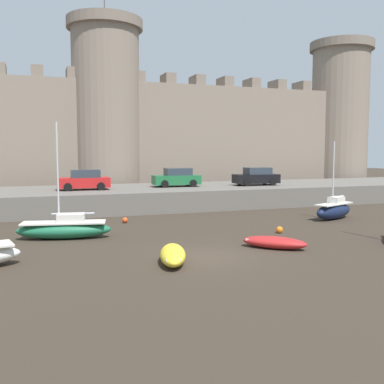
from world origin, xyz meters
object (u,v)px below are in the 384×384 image
Objects in this scene: rowboat_foreground_centre at (274,242)px; car_quay_centre_west at (84,180)px; sailboat_near_channel_right at (334,210)px; rowboat_foreground_right at (173,254)px; sailboat_near_channel_left at (65,228)px; car_quay_centre_east at (177,178)px; mooring_buoy_off_centre at (279,230)px; car_quay_west at (256,177)px; mooring_buoy_near_channel at (125,220)px.

car_quay_centre_west is (-7.26, 17.60, 2.11)m from rowboat_foreground_centre.
sailboat_near_channel_right is at bearing 38.30° from rowboat_foreground_centre.
car_quay_centre_west is (-1.67, 18.71, 2.05)m from rowboat_foreground_right.
car_quay_centre_east is at bearing 49.72° from sailboat_near_channel_left.
rowboat_foreground_right is at bearing -168.80° from rowboat_foreground_centre.
car_quay_west is (5.73, 13.81, 2.22)m from mooring_buoy_off_centre.
rowboat_foreground_right reaches higher than rowboat_foreground_centre.
car_quay_centre_west is at bearing -175.64° from car_quay_centre_east.
car_quay_west is at bearing -7.48° from car_quay_centre_east.
car_quay_west is 7.37m from car_quay_centre_east.
rowboat_foreground_centre is 7.66× the size of mooring_buoy_off_centre.
rowboat_foreground_centre is 19.16m from car_quay_west.
rowboat_foreground_right reaches higher than mooring_buoy_off_centre.
rowboat_foreground_centre reaches higher than mooring_buoy_off_centre.
car_quay_centre_west is 8.03m from car_quay_centre_east.
sailboat_near_channel_left is 1.53× the size of car_quay_centre_west.
rowboat_foreground_right is 0.84× the size of car_quay_centre_east.
car_quay_centre_west is (-15.99, 10.71, 1.77)m from sailboat_near_channel_right.
car_quay_centre_east reaches higher than mooring_buoy_off_centre.
sailboat_near_channel_left is 21.02m from car_quay_west.
mooring_buoy_off_centre is at bearing -83.91° from car_quay_centre_east.
rowboat_foreground_centre is 0.75× the size of car_quay_west.
mooring_buoy_near_channel is 0.09× the size of car_quay_west.
mooring_buoy_off_centre is 0.10× the size of car_quay_centre_east.
sailboat_near_channel_right is 14.42× the size of mooring_buoy_near_channel.
sailboat_near_channel_right is 0.86× the size of sailboat_near_channel_left.
rowboat_foreground_right is 5.70m from rowboat_foreground_centre.
car_quay_centre_east is (8.01, 0.61, 0.00)m from car_quay_centre_west.
sailboat_near_channel_left is 15.59× the size of mooring_buoy_off_centre.
mooring_buoy_off_centre is at bearing -40.87° from mooring_buoy_near_channel.
rowboat_foreground_right is 18.89m from car_quay_centre_west.
mooring_buoy_near_channel is 0.09× the size of car_quay_centre_west.
rowboat_foreground_centre is 18.35m from car_quay_centre_east.
car_quay_west is at bearing 93.69° from sailboat_near_channel_right.
car_quay_centre_west is (2.34, 11.60, 1.86)m from sailboat_near_channel_left.
car_quay_west is (17.65, 11.25, 1.86)m from sailboat_near_channel_left.
car_quay_centre_west reaches higher than rowboat_foreground_centre.
sailboat_near_channel_left reaches higher than sailboat_near_channel_right.
sailboat_near_channel_right is 1.57× the size of rowboat_foreground_right.
sailboat_near_channel_right reaches higher than car_quay_centre_west.
mooring_buoy_near_channel is at bearing 89.22° from rowboat_foreground_right.
rowboat_foreground_centre reaches higher than mooring_buoy_near_channel.
mooring_buoy_off_centre is at bearing 55.88° from rowboat_foreground_centre.
car_quay_centre_west and car_quay_west have the same top height.
rowboat_foreground_right reaches higher than mooring_buoy_near_channel.
car_quay_centre_east is at bearing 87.63° from rowboat_foreground_centre.
car_quay_centre_east reaches higher than mooring_buoy_near_channel.
car_quay_west is (-0.67, 10.36, 1.77)m from sailboat_near_channel_right.
rowboat_foreground_right is at bearing -84.90° from car_quay_centre_west.
sailboat_near_channel_right reaches higher than car_quay_west.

